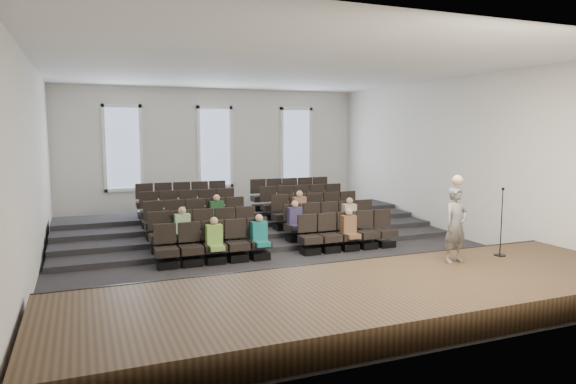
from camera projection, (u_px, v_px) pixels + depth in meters
The scene contains 14 objects.
ground at pixel (277, 252), 14.27m from camera, with size 14.00×14.00×0.00m, color black.
ceiling at pixel (277, 68), 13.68m from camera, with size 12.00×14.00×0.02m, color white.
wall_back at pixel (215, 152), 20.44m from camera, with size 12.00×0.04×5.00m, color silver.
wall_front at pixel (447, 189), 7.51m from camera, with size 12.00×0.04×5.00m, color silver.
wall_left at pixel (32, 168), 11.74m from camera, with size 0.04×14.00×5.00m, color silver.
wall_right at pixel (455, 158), 16.21m from camera, with size 0.04×14.00×5.00m, color silver.
stage at pixel (375, 298), 9.55m from camera, with size 11.80×3.60×0.50m, color #45331D.
stage_lip at pixel (332, 274), 11.18m from camera, with size 11.80×0.06×0.52m, color black.
risers at pixel (244, 225), 17.17m from camera, with size 11.80×4.80×0.60m.
seating_rows at pixel (259, 219), 15.61m from camera, with size 6.80×4.70×1.67m.
windows at pixel (215, 147), 20.35m from camera, with size 8.44×0.10×3.24m.
audience at pixel (273, 221), 14.47m from camera, with size 5.45×2.64×1.10m.
speaker at pixel (456, 225), 11.08m from camera, with size 0.60×0.39×1.65m, color #63615E.
mic_stand at pixel (501, 235), 11.71m from camera, with size 0.26×0.26×1.57m.
Camera 1 is at (-4.96, -13.07, 3.34)m, focal length 32.00 mm.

